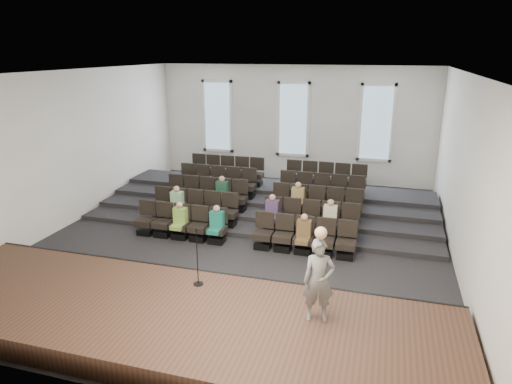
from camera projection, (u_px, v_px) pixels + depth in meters
ground at (246, 238)px, 14.20m from camera, size 14.00×14.00×0.00m
ceiling at (244, 72)px, 12.71m from camera, size 12.00×14.00×0.02m
wall_back at (293, 124)px, 19.89m from camera, size 12.00×0.04×5.00m
wall_front at (108, 260)px, 7.02m from camera, size 12.00×0.04×5.00m
wall_left at (72, 148)px, 15.06m from camera, size 0.04×14.00×5.00m
wall_right at (466, 174)px, 11.85m from camera, size 0.04×14.00×5.00m
stage at (172, 320)px, 9.46m from camera, size 11.80×3.60×0.50m
stage_lip at (205, 280)px, 11.08m from camera, size 11.80×0.06×0.52m
risers at (271, 201)px, 17.05m from camera, size 11.80×4.80×0.60m
seating_rows at (259, 202)px, 15.41m from camera, size 6.80×4.70×1.67m
windows at (293, 120)px, 19.77m from camera, size 8.44×0.10×3.24m
audience at (249, 210)px, 14.26m from camera, size 5.45×2.64×1.10m
speaker at (319, 281)px, 8.80m from camera, size 0.70×0.55×1.69m
mic_stand at (198, 268)px, 10.25m from camera, size 0.23×0.23×1.38m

